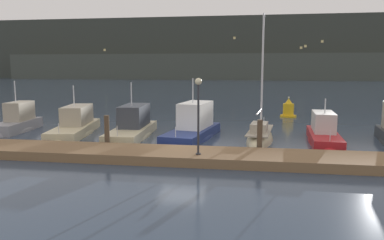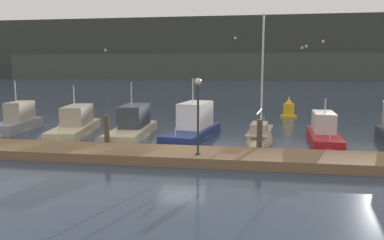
% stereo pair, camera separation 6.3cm
% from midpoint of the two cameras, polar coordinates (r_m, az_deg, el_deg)
% --- Properties ---
extents(ground_plane, '(400.00, 400.00, 0.00)m').
position_cam_midpoint_polar(ground_plane, '(20.27, -1.52, -4.77)').
color(ground_plane, '#2D3D51').
extents(dock, '(31.37, 2.80, 0.45)m').
position_cam_midpoint_polar(dock, '(18.43, -2.62, -5.38)').
color(dock, brown).
rests_on(dock, ground).
extents(mooring_pile_1, '(0.28, 0.28, 1.90)m').
position_cam_midpoint_polar(mooring_pile_1, '(21.02, -12.76, -1.86)').
color(mooring_pile_1, '#4C3D2D').
rests_on(mooring_pile_1, ground).
extents(mooring_pile_2, '(0.28, 0.28, 1.84)m').
position_cam_midpoint_polar(mooring_pile_2, '(19.52, 10.33, -2.64)').
color(mooring_pile_2, '#4C3D2D').
rests_on(mooring_pile_2, ground).
extents(motorboat_berth_1, '(2.19, 5.31, 4.23)m').
position_cam_midpoint_polar(motorboat_berth_1, '(29.17, -24.98, -0.89)').
color(motorboat_berth_1, gray).
rests_on(motorboat_berth_1, ground).
extents(motorboat_berth_2, '(3.35, 7.63, 3.89)m').
position_cam_midpoint_polar(motorboat_berth_2, '(26.50, -17.29, -1.40)').
color(motorboat_berth_2, beige).
rests_on(motorboat_berth_2, ground).
extents(motorboat_berth_3, '(2.56, 7.31, 4.18)m').
position_cam_midpoint_polar(motorboat_berth_3, '(24.66, -9.02, -1.77)').
color(motorboat_berth_3, beige).
rests_on(motorboat_berth_3, ground).
extents(motorboat_berth_4, '(3.39, 7.30, 4.36)m').
position_cam_midpoint_polar(motorboat_berth_4, '(23.94, 0.22, -1.77)').
color(motorboat_berth_4, navy).
rests_on(motorboat_berth_4, ground).
extents(sailboat_berth_5, '(2.13, 5.49, 8.47)m').
position_cam_midpoint_polar(sailboat_berth_5, '(23.25, 10.37, -2.94)').
color(sailboat_berth_5, beige).
rests_on(sailboat_berth_5, ground).
extents(motorboat_berth_6, '(2.19, 6.39, 3.24)m').
position_cam_midpoint_polar(motorboat_berth_6, '(24.03, 19.50, -2.52)').
color(motorboat_berth_6, red).
rests_on(motorboat_berth_6, ground).
extents(channel_buoy, '(1.45, 1.45, 1.83)m').
position_cam_midpoint_polar(channel_buoy, '(34.86, 14.58, 1.55)').
color(channel_buoy, gold).
rests_on(channel_buoy, ground).
extents(dock_lamppost, '(0.32, 0.32, 3.57)m').
position_cam_midpoint_polar(dock_lamppost, '(17.20, 1.02, 2.60)').
color(dock_lamppost, '#2D2D33').
rests_on(dock_lamppost, dock).
extents(hillside_backdrop, '(240.00, 23.00, 21.28)m').
position_cam_midpoint_polar(hillside_backdrop, '(135.48, 7.33, 10.38)').
color(hillside_backdrop, '#333833').
rests_on(hillside_backdrop, ground).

